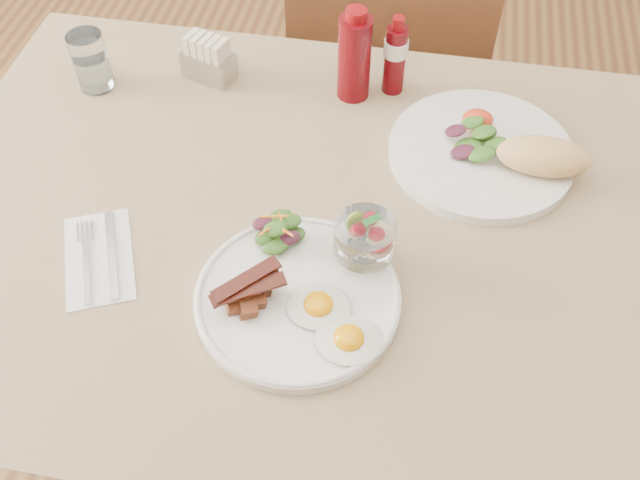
% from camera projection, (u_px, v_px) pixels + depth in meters
% --- Properties ---
extents(table, '(1.33, 0.88, 0.75)m').
position_uv_depth(table, '(346.00, 260.00, 1.13)').
color(table, brown).
rests_on(table, ground).
extents(chair_far, '(0.42, 0.42, 0.93)m').
position_uv_depth(chair_far, '(389.00, 73.00, 1.65)').
color(chair_far, brown).
rests_on(chair_far, ground).
extents(main_plate, '(0.28, 0.28, 0.02)m').
position_uv_depth(main_plate, '(298.00, 299.00, 0.96)').
color(main_plate, white).
rests_on(main_plate, table).
extents(fried_eggs, '(0.14, 0.13, 0.02)m').
position_uv_depth(fried_eggs, '(333.00, 322.00, 0.92)').
color(fried_eggs, silver).
rests_on(fried_eggs, main_plate).
extents(bacon_potato_pile, '(0.10, 0.08, 0.04)m').
position_uv_depth(bacon_potato_pile, '(248.00, 293.00, 0.94)').
color(bacon_potato_pile, brown).
rests_on(bacon_potato_pile, main_plate).
extents(side_salad, '(0.08, 0.08, 0.04)m').
position_uv_depth(side_salad, '(278.00, 232.00, 1.00)').
color(side_salad, '#1D4512').
rests_on(side_salad, main_plate).
extents(fruit_cup, '(0.09, 0.09, 0.09)m').
position_uv_depth(fruit_cup, '(365.00, 238.00, 0.96)').
color(fruit_cup, white).
rests_on(fruit_cup, main_plate).
extents(second_plate, '(0.32, 0.30, 0.07)m').
position_uv_depth(second_plate, '(496.00, 152.00, 1.13)').
color(second_plate, white).
rests_on(second_plate, table).
extents(ketchup_bottle, '(0.06, 0.06, 0.17)m').
position_uv_depth(ketchup_bottle, '(354.00, 57.00, 1.19)').
color(ketchup_bottle, '#52040A').
rests_on(ketchup_bottle, table).
extents(hot_sauce_bottle, '(0.05, 0.05, 0.15)m').
position_uv_depth(hot_sauce_bottle, '(395.00, 56.00, 1.20)').
color(hot_sauce_bottle, '#52040A').
rests_on(hot_sauce_bottle, table).
extents(sugar_caddy, '(0.10, 0.07, 0.08)m').
position_uv_depth(sugar_caddy, '(208.00, 61.00, 1.25)').
color(sugar_caddy, '#B7B7BC').
rests_on(sugar_caddy, table).
extents(water_glass, '(0.06, 0.06, 0.10)m').
position_uv_depth(water_glass, '(92.00, 64.00, 1.23)').
color(water_glass, white).
rests_on(water_glass, table).
extents(napkin_cutlery, '(0.16, 0.19, 0.01)m').
position_uv_depth(napkin_cutlery, '(100.00, 257.00, 1.02)').
color(napkin_cutlery, white).
rests_on(napkin_cutlery, table).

